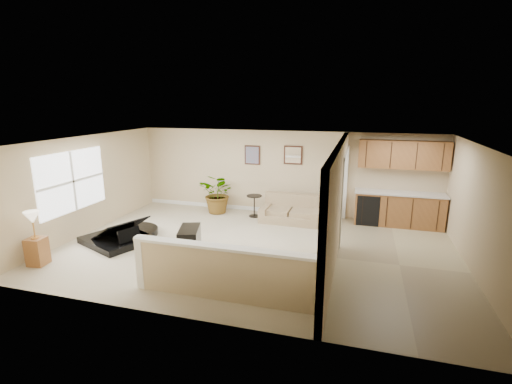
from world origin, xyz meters
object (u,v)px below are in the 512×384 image
(piano, at_px, (117,218))
(small_plant, at_px, (329,214))
(piano_bench, at_px, (190,240))
(lamp_stand, at_px, (36,242))
(accent_table, at_px, (254,203))
(loveseat, at_px, (291,209))
(palm_plant, at_px, (219,194))

(piano, distance_m, small_plant, 5.61)
(piano, relative_size, piano_bench, 2.47)
(piano, relative_size, lamp_stand, 1.78)
(accent_table, relative_size, small_plant, 1.10)
(loveseat, height_order, palm_plant, palm_plant)
(loveseat, height_order, lamp_stand, lamp_stand)
(palm_plant, bearing_deg, piano, -118.10)
(loveseat, relative_size, accent_table, 2.61)
(loveseat, distance_m, palm_plant, 2.28)
(piano, height_order, accent_table, piano)
(accent_table, bearing_deg, piano_bench, -102.97)
(palm_plant, bearing_deg, lamp_stand, -116.94)
(piano_bench, height_order, lamp_stand, lamp_stand)
(accent_table, bearing_deg, palm_plant, 176.84)
(piano_bench, distance_m, small_plant, 4.12)
(piano, height_order, palm_plant, piano)
(piano, bearing_deg, palm_plant, 84.53)
(accent_table, distance_m, small_plant, 2.18)
(piano_bench, height_order, accent_table, accent_table)
(piano, bearing_deg, piano_bench, 18.26)
(accent_table, xyz_separation_m, palm_plant, (-1.14, 0.06, 0.19))
(palm_plant, relative_size, small_plant, 2.19)
(loveseat, bearing_deg, accent_table, 176.47)
(piano, height_order, small_plant, piano)
(palm_plant, bearing_deg, piano_bench, -81.13)
(lamp_stand, bearing_deg, piano_bench, 28.66)
(accent_table, relative_size, palm_plant, 0.50)
(piano_bench, relative_size, loveseat, 0.50)
(loveseat, bearing_deg, lamp_stand, -135.21)
(piano_bench, xyz_separation_m, loveseat, (1.80, 2.84, 0.08))
(piano, height_order, lamp_stand, piano)
(small_plant, bearing_deg, palm_plant, 179.74)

